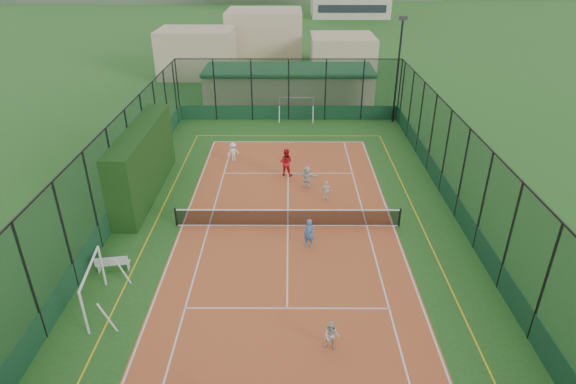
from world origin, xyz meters
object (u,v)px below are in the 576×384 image
object	(u,v)px
floodlight_ne	(398,71)
coach	(286,162)
clubhouse	(289,85)
futsal_goal_far	(296,108)
white_bench	(113,263)
child_near_right	(331,336)
child_far_right	(326,191)
futsal_goal_near	(94,288)
child_near_mid	(309,234)
child_far_back	(307,177)
child_far_left	(233,152)

from	to	relation	value
floodlight_ne	coach	size ratio (longest dim) A/B	4.64
clubhouse	futsal_goal_far	xyz separation A→B (m)	(0.64, -4.88, -0.66)
white_bench	futsal_goal_far	size ratio (longest dim) A/B	0.51
child_near_right	coach	bearing A→B (deg)	111.23
child_far_right	clubhouse	bearing A→B (deg)	-83.87
futsal_goal_far	child_near_right	world-z (taller)	futsal_goal_far
futsal_goal_near	child_near_mid	xyz separation A→B (m)	(8.69, 4.41, -0.23)
child_far_right	coach	distance (m)	4.09
child_far_back	coach	distance (m)	2.14
child_far_back	coach	world-z (taller)	coach
white_bench	futsal_goal_near	distance (m)	2.57
clubhouse	child_near_mid	world-z (taller)	clubhouse
child_near_right	child_far_right	world-z (taller)	child_near_right
futsal_goal_far	child_far_left	xyz separation A→B (m)	(-4.35, -8.69, -0.27)
futsal_goal_near	futsal_goal_far	world-z (taller)	futsal_goal_near
child_far_back	coach	size ratio (longest dim) A/B	0.77
floodlight_ne	futsal_goal_near	size ratio (longest dim) A/B	2.72
white_bench	coach	world-z (taller)	coach
floodlight_ne	clubhouse	bearing A→B (deg)	147.88
white_bench	child_near_right	bearing A→B (deg)	-35.34
floodlight_ne	futsal_goal_near	bearing A→B (deg)	-125.29
child_far_left	child_far_right	bearing A→B (deg)	117.45
clubhouse	coach	xyz separation A→B (m)	(-0.14, -15.83, -0.68)
child_near_right	futsal_goal_far	bearing A→B (deg)	106.64
clubhouse	child_far_back	distance (m)	17.61
futsal_goal_near	futsal_goal_far	bearing A→B (deg)	-26.33
child_far_back	white_bench	bearing A→B (deg)	56.23
child_near_mid	coach	distance (m)	8.20
child_near_right	child_far_right	size ratio (longest dim) A/B	1.01
floodlight_ne	clubhouse	world-z (taller)	floodlight_ne
child_near_right	child_far_back	distance (m)	13.01
child_near_right	floodlight_ne	bearing A→B (deg)	88.95
white_bench	child_far_right	world-z (taller)	child_far_right
child_far_left	child_far_back	distance (m)	6.27
floodlight_ne	white_bench	world-z (taller)	floodlight_ne
child_near_mid	child_far_left	bearing A→B (deg)	126.12
floodlight_ne	child_far_back	distance (m)	14.67
child_far_left	child_near_mid	bearing A→B (deg)	95.63
futsal_goal_near	child_far_right	distance (m)	13.46
white_bench	child_far_back	size ratio (longest dim) A/B	1.05
white_bench	futsal_goal_near	xyz separation A→B (m)	(0.15, -2.50, 0.57)
child_near_right	child_far_left	bearing A→B (deg)	121.86
clubhouse	child_far_left	world-z (taller)	clubhouse
futsal_goal_far	child_near_mid	distance (m)	19.07
clubhouse	child_far_right	xyz separation A→B (m)	(2.19, -19.18, -0.97)
floodlight_ne	clubhouse	xyz separation A→B (m)	(-8.60, 5.40, -2.55)
child_near_mid	child_far_left	distance (m)	11.41
white_bench	child_near_mid	world-z (taller)	child_near_mid
child_far_left	floodlight_ne	bearing A→B (deg)	-165.38
child_near_mid	clubhouse	bearing A→B (deg)	104.02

